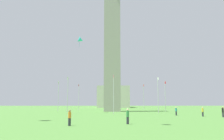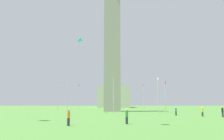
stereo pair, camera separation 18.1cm
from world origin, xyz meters
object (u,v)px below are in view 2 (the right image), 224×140
Objects in this scene: flagpole_se at (144,96)px; flagpole_sw at (79,96)px; flagpole_w at (58,95)px; flagpole_e at (165,95)px; kite_cyan_delta at (79,40)px; flagpole_s at (111,96)px; obelisk_monument at (112,39)px; person_black_shirt at (223,112)px; flagpole_n at (113,92)px; person_teal_shirt at (176,111)px; flagpole_nw at (67,93)px; distant_building at (113,97)px; flagpole_ne at (158,93)px; person_green_shirt at (127,116)px; person_yellow_shirt at (202,112)px; person_orange_shirt at (69,118)px.

flagpole_se is 21.46m from flagpole_sw.
flagpole_w is (10.73, -25.90, 0.00)m from flagpole_se.
kite_cyan_delta reaches higher than flagpole_e.
flagpole_w is at bearing -45.00° from flagpole_s.
person_black_shirt is at bearing 34.30° from obelisk_monument.
flagpole_s is at bearing 180.00° from flagpole_n.
person_teal_shirt is (31.63, 1.08, -3.87)m from flagpole_se.
flagpole_s is 4.85× the size of person_black_shirt.
person_black_shirt is at bearing 61.42° from flagpole_nw.
flagpole_ne is at bearing 7.26° from distant_building.
flagpole_n is at bearing 45.00° from flagpole_w.
flagpole_se is 50.39m from person_green_shirt.
flagpole_nw reaches higher than person_yellow_shirt.
flagpole_n is at bearing -1.32° from distant_building.
flagpole_ne is at bearing -36.38° from person_black_shirt.
person_yellow_shirt reaches higher than person_teal_shirt.
flagpole_sw is at bearing -90.00° from flagpole_se.
flagpole_sw and flagpole_nw have the same top height.
flagpole_s is 42.57m from person_yellow_shirt.
flagpole_ne is 4.95× the size of person_green_shirt.
flagpole_s and flagpole_nw have the same top height.
flagpole_w is 39.32m from person_yellow_shirt.
flagpole_n and flagpole_s have the same top height.
flagpole_n is 23.69m from person_green_shirt.
obelisk_monument reaches higher than flagpole_s.
distant_building is (-70.64, 12.46, 0.78)m from flagpole_nw.
flagpole_ne reaches higher than person_black_shirt.
person_teal_shirt is at bearing -9.14° from flagpole_e.
flagpole_ne is at bearing -4.34° from person_teal_shirt.
person_green_shirt is at bearing 132.57° from person_yellow_shirt.
person_orange_shirt is 0.07× the size of distant_building.
flagpole_sw is at bearing -135.00° from flagpole_ne.
person_teal_shirt is at bearing -38.87° from person_orange_shirt.
flagpole_e reaches higher than person_teal_shirt.
flagpole_ne is 1.00× the size of flagpole_w.
flagpole_ne is 4.85× the size of person_black_shirt.
person_green_shirt is at bearing -0.49° from distant_building.
flagpole_se is 1.00× the size of flagpole_s.
person_yellow_shirt is (13.55, 4.79, -3.84)m from flagpole_ne.
flagpole_nw is at bearing -24.94° from kite_cyan_delta.
flagpole_se reaches higher than person_teal_shirt.
person_yellow_shirt is at bearing 0.82° from flagpole_e.
flagpole_n is 26.05m from person_orange_shirt.
flagpole_ne is (10.79, 10.73, -16.46)m from obelisk_monument.
person_green_shirt is 6.55m from person_orange_shirt.
distant_building reaches higher than flagpole_ne.
flagpole_sw is 39.03m from person_teal_shirt.
person_green_shirt is (27.81, 11.63, -3.81)m from flagpole_nw.
flagpole_ne is 2.97× the size of kite_cyan_delta.
person_green_shirt is at bearing 63.83° from person_black_shirt.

